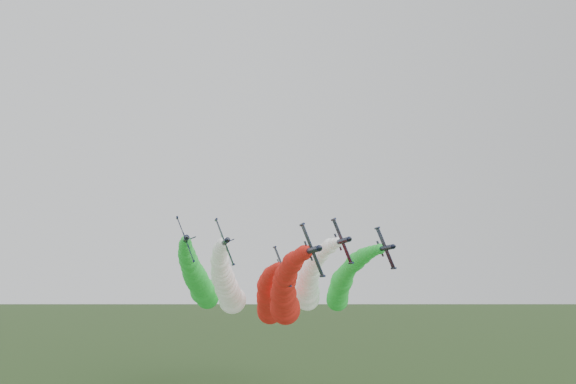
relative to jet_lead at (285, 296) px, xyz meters
name	(u,v)px	position (x,y,z in m)	size (l,w,h in m)	color
jet_lead	(285,296)	(0.00, 0.00, 0.00)	(13.59, 70.17, 19.65)	black
jet_inner_left	(227,285)	(-12.39, 14.60, 2.43)	(13.62, 70.20, 19.69)	black
jet_inner_right	(309,283)	(8.98, 13.11, 2.89)	(13.28, 69.86, 19.34)	black
jet_outer_left	(199,282)	(-19.39, 18.20, 3.37)	(13.10, 69.68, 19.16)	black
jet_outer_right	(343,285)	(19.67, 18.26, 2.56)	(13.08, 69.66, 19.14)	black
jet_trail	(268,299)	(0.87, 29.07, -1.48)	(13.78, 70.35, 19.84)	black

